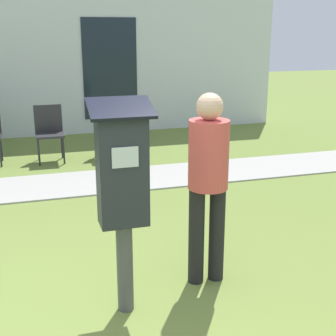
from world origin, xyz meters
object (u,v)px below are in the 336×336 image
object	(u,v)px
person_standing	(208,175)
outdoor_chair_right	(108,126)
parking_meter	(123,181)
outdoor_chair_middle	(49,129)

from	to	relation	value
person_standing	outdoor_chair_right	distance (m)	4.30
parking_meter	person_standing	world-z (taller)	parking_meter
parking_meter	person_standing	distance (m)	0.78
person_standing	outdoor_chair_middle	xyz separation A→B (m)	(-1.03, 4.32, -0.40)
parking_meter	outdoor_chair_middle	distance (m)	4.59
person_standing	outdoor_chair_right	xyz separation A→B (m)	(-0.07, 4.28, -0.40)
outdoor_chair_middle	outdoor_chair_right	xyz separation A→B (m)	(0.96, -0.04, 0.00)
parking_meter	outdoor_chair_right	distance (m)	4.59
person_standing	outdoor_chair_middle	distance (m)	4.46
outdoor_chair_right	outdoor_chair_middle	bearing A→B (deg)	165.84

